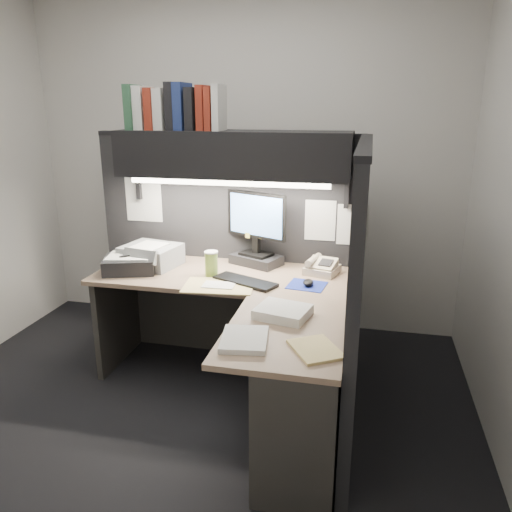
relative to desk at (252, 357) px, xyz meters
name	(u,v)px	position (x,y,z in m)	size (l,w,h in m)	color
floor	(184,415)	(-0.43, 0.00, -0.44)	(3.50, 3.50, 0.00)	black
wall_back	(243,164)	(-0.43, 1.50, 0.91)	(3.50, 0.04, 2.70)	silver
partition_back	(228,248)	(-0.40, 0.93, 0.36)	(1.90, 0.06, 1.60)	black
partition_right	(356,295)	(0.55, 0.18, 0.36)	(0.06, 1.50, 1.60)	black
desk	(252,357)	(0.00, 0.00, 0.00)	(1.70, 1.53, 0.73)	#95795E
overhead_shelf	(233,154)	(-0.30, 0.75, 1.06)	(1.55, 0.34, 0.30)	black
task_light_tube	(227,183)	(-0.30, 0.61, 0.89)	(0.04, 0.04, 1.32)	white
monitor	(256,236)	(-0.16, 0.81, 0.49)	(0.45, 0.33, 0.51)	black
keyboard	(245,281)	(-0.14, 0.42, 0.30)	(0.42, 0.14, 0.02)	black
mousepad	(307,285)	(0.25, 0.46, 0.29)	(0.23, 0.21, 0.00)	navy
mouse	(308,282)	(0.26, 0.45, 0.31)	(0.06, 0.10, 0.04)	black
telephone	(322,267)	(0.32, 0.72, 0.33)	(0.20, 0.21, 0.08)	beige
coffee_cup	(211,264)	(-0.39, 0.51, 0.37)	(0.08, 0.08, 0.16)	#9CAB44
printer	(151,256)	(-0.87, 0.63, 0.36)	(0.36, 0.31, 0.14)	gray
notebook_stack	(130,264)	(-0.95, 0.48, 0.34)	(0.33, 0.28, 0.10)	black
open_folder	(219,286)	(-0.28, 0.32, 0.29)	(0.43, 0.28, 0.01)	#DFC87D
paper_stack_a	(283,312)	(0.18, -0.04, 0.31)	(0.27, 0.23, 0.05)	white
paper_stack_b	(244,339)	(0.05, -0.38, 0.30)	(0.22, 0.27, 0.03)	white
manila_stack	(316,349)	(0.39, -0.39, 0.29)	(0.19, 0.25, 0.01)	#DFC87D
binder_row	(176,108)	(-0.69, 0.75, 1.35)	(0.64, 0.25, 0.30)	#285036
pinned_papers	(271,229)	(0.00, 0.56, 0.61)	(1.76, 1.31, 0.51)	white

